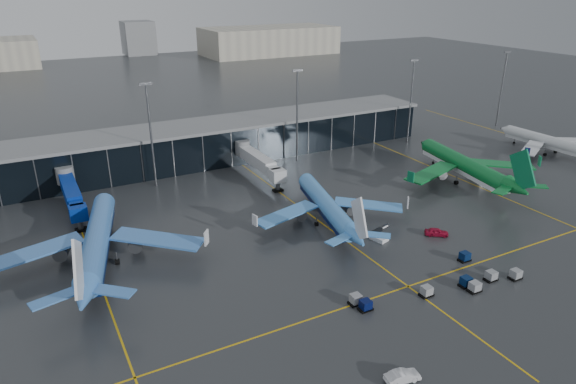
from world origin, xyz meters
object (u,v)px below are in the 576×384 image
service_van_white (402,376)px  service_van_red (437,232)px  baggage_carts (447,284)px  airliner_arkefly (95,226)px  airliner_aer_lingus (464,155)px  mobile_airstair (379,236)px  airliner_klm_near (326,195)px  airliner_ba (548,135)px

service_van_white → service_van_red: bearing=-38.6°
baggage_carts → service_van_red: 19.09m
airliner_arkefly → airliner_aer_lingus: size_ratio=1.03×
baggage_carts → mobile_airstair: (0.59, 18.89, 0.01)m
service_van_red → service_van_white: bearing=168.2°
baggage_carts → mobile_airstair: 18.90m
mobile_airstair → service_van_red: mobile_airstair is taller
baggage_carts → airliner_arkefly: bearing=143.3°
airliner_klm_near → airliner_arkefly: bearing=-173.6°
service_van_red → service_van_white: 43.01m
service_van_red → service_van_white: size_ratio=0.99×
airliner_arkefly → airliner_klm_near: bearing=7.5°
airliner_aer_lingus → baggage_carts: size_ratio=1.44×
mobile_airstair → service_van_red: bearing=-35.3°
service_van_red → airliner_ba: bearing=-32.3°
airliner_klm_near → service_van_white: 47.86m
service_van_white → airliner_aer_lingus: bearing=-40.7°
airliner_klm_near → service_van_red: size_ratio=8.36×
airliner_aer_lingus → airliner_ba: bearing=17.4°
airliner_aer_lingus → airliner_klm_near: bearing=-164.4°
mobile_airstair → airliner_ba: bearing=-0.8°
service_van_red → baggage_carts: bearing=178.7°
airliner_aer_lingus → airliner_ba: airliner_aer_lingus is taller
airliner_ba → mobile_airstair: 80.29m
airliner_ba → service_van_white: (-98.42, -53.40, -4.83)m
airliner_klm_near → service_van_white: bearing=-97.3°
airliner_klm_near → mobile_airstair: airliner_klm_near is taller
airliner_klm_near → airliner_aer_lingus: (43.31, 4.00, 0.80)m
airliner_ba → baggage_carts: airliner_ba is taller
baggage_carts → mobile_airstair: bearing=88.2°
service_van_red → service_van_white: service_van_red is taller
airliner_klm_near → airliner_aer_lingus: size_ratio=0.88×
mobile_airstair → service_van_white: mobile_airstair is taller
baggage_carts → mobile_airstair: mobile_airstair is taller
airliner_arkefly → airliner_ba: bearing=15.8°
airliner_ba → baggage_carts: bearing=-154.4°
airliner_arkefly → service_van_red: size_ratio=9.74×
airliner_ba → service_van_red: 70.82m
baggage_carts → airliner_ba: bearing=27.2°
airliner_klm_near → service_van_red: bearing=-32.8°
airliner_arkefly → airliner_ba: 126.94m
airliner_ba → baggage_carts: size_ratio=1.19×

